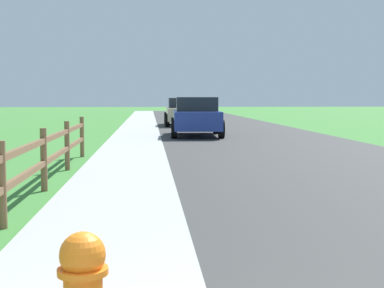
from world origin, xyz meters
name	(u,v)px	position (x,y,z in m)	size (l,w,h in m)	color
ground_plane	(158,129)	(0.00, 25.00, 0.00)	(120.00, 120.00, 0.00)	#3E7F36
road_asphalt	(223,127)	(3.50, 27.00, 0.00)	(7.00, 66.00, 0.01)	#363636
curb_concrete	(101,127)	(-3.00, 27.00, 0.00)	(6.00, 66.00, 0.01)	#A8A9A5
grass_verge	(72,127)	(-4.50, 27.00, 0.01)	(5.00, 66.00, 0.00)	#3E7F36
rail_fence	(26,164)	(-2.23, 5.89, 0.63)	(0.11, 13.34, 1.07)	brown
parked_suv_blue	(196,116)	(1.45, 20.17, 0.81)	(2.17, 4.32, 1.58)	navy
parked_car_beige	(183,112)	(1.45, 28.47, 0.76)	(2.11, 4.46, 1.53)	#C6B793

